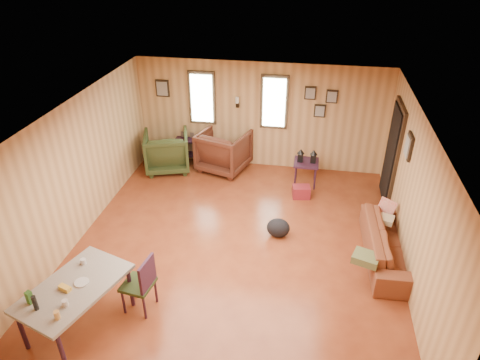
% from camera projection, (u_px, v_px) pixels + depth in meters
% --- Properties ---
extents(room, '(5.54, 6.04, 2.44)m').
position_uv_depth(room, '(249.00, 177.00, 7.10)').
color(room, brown).
rests_on(room, ground).
extents(sofa, '(0.65, 2.00, 0.77)m').
position_uv_depth(sofa, '(392.00, 239.00, 6.95)').
color(sofa, brown).
rests_on(sofa, ground).
extents(recliner_brown, '(1.22, 1.18, 1.02)m').
position_uv_depth(recliner_brown, '(224.00, 149.00, 9.59)').
color(recliner_brown, '#4A2316').
rests_on(recliner_brown, ground).
extents(recliner_green, '(1.18, 1.14, 0.98)m').
position_uv_depth(recliner_green, '(167.00, 149.00, 9.61)').
color(recliner_green, '#2B3618').
rests_on(recliner_green, ground).
extents(end_table, '(0.57, 0.52, 0.70)m').
position_uv_depth(end_table, '(189.00, 144.00, 10.08)').
color(end_table, '#33172A').
rests_on(end_table, ground).
extents(side_table, '(0.51, 0.51, 0.82)m').
position_uv_depth(side_table, '(307.00, 161.00, 8.99)').
color(side_table, '#33172A').
rests_on(side_table, ground).
extents(cooler, '(0.39, 0.30, 0.25)m').
position_uv_depth(cooler, '(301.00, 192.00, 8.73)').
color(cooler, maroon).
rests_on(cooler, ground).
extents(backpack, '(0.49, 0.43, 0.36)m').
position_uv_depth(backpack, '(278.00, 228.00, 7.58)').
color(backpack, black).
rests_on(backpack, ground).
extents(sofa_pillows, '(0.85, 1.65, 0.34)m').
position_uv_depth(sofa_pillows, '(376.00, 234.00, 6.90)').
color(sofa_pillows, '#50552F').
rests_on(sofa_pillows, sofa).
extents(dining_table, '(1.26, 1.62, 0.93)m').
position_uv_depth(dining_table, '(74.00, 290.00, 5.59)').
color(dining_table, gray).
rests_on(dining_table, ground).
extents(dining_chair, '(0.47, 0.47, 0.91)m').
position_uv_depth(dining_chair, '(142.00, 282.00, 5.94)').
color(dining_chair, '#2B3618').
rests_on(dining_chair, ground).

